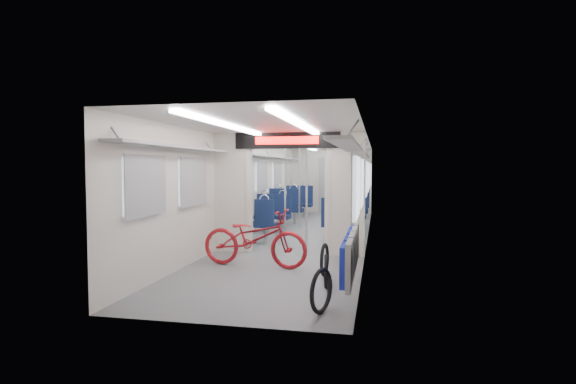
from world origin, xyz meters
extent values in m
plane|color=#515456|center=(0.00, 0.00, 0.00)|extent=(12.00, 12.00, 0.00)
cube|color=beige|center=(-1.45, 0.00, 1.15)|extent=(0.02, 12.00, 2.30)
cube|color=beige|center=(1.45, 0.00, 1.15)|extent=(0.02, 12.00, 2.30)
cube|color=beige|center=(0.00, 6.00, 1.15)|extent=(2.90, 0.02, 2.30)
cube|color=beige|center=(0.00, -6.00, 1.15)|extent=(2.90, 0.02, 2.30)
cube|color=silver|center=(0.00, 0.00, 2.30)|extent=(2.90, 12.00, 0.02)
cube|color=white|center=(-0.55, 0.00, 2.27)|extent=(0.12, 11.40, 0.04)
cube|color=white|center=(0.55, 0.00, 2.27)|extent=(0.12, 11.40, 0.04)
cube|color=beige|center=(-1.12, -2.00, 1.00)|extent=(0.65, 0.18, 2.00)
cube|color=beige|center=(1.12, -2.00, 1.00)|extent=(0.65, 0.18, 2.00)
cube|color=beige|center=(0.00, -2.00, 2.15)|extent=(2.90, 0.18, 0.30)
cylinder|color=beige|center=(-0.80, -2.00, 1.00)|extent=(0.20, 0.20, 2.00)
cylinder|color=beige|center=(0.80, -2.00, 1.00)|extent=(0.20, 0.20, 2.00)
cube|color=black|center=(0.00, -2.11, 2.15)|extent=(2.00, 0.03, 0.30)
cube|color=#FF0C07|center=(0.00, -2.13, 2.15)|extent=(1.20, 0.02, 0.14)
cube|color=silver|center=(-1.42, -4.80, 1.40)|extent=(0.04, 1.00, 0.75)
cube|color=silver|center=(1.42, -4.80, 1.40)|extent=(0.04, 1.00, 0.75)
cube|color=silver|center=(-1.42, -3.20, 1.40)|extent=(0.04, 1.00, 0.75)
cube|color=silver|center=(1.42, -3.20, 1.40)|extent=(0.04, 1.00, 0.75)
cube|color=silver|center=(-1.42, -0.50, 1.40)|extent=(0.04, 1.00, 0.75)
cube|color=silver|center=(1.42, -0.50, 1.40)|extent=(0.04, 1.00, 0.75)
cube|color=silver|center=(-1.42, 1.40, 1.40)|extent=(0.04, 1.00, 0.75)
cube|color=silver|center=(1.42, 1.40, 1.40)|extent=(0.04, 1.00, 0.75)
cube|color=silver|center=(-1.42, 3.30, 1.40)|extent=(0.04, 1.00, 0.75)
cube|color=silver|center=(1.42, 3.30, 1.40)|extent=(0.04, 1.00, 0.75)
cube|color=silver|center=(-1.42, 5.10, 1.40)|extent=(0.04, 1.00, 0.75)
cube|color=silver|center=(1.42, 5.10, 1.40)|extent=(0.04, 1.00, 0.75)
cube|color=gray|center=(-1.27, -4.00, 1.95)|extent=(0.30, 3.60, 0.04)
cube|color=gray|center=(1.27, -4.00, 1.95)|extent=(0.30, 3.60, 0.04)
cube|color=gray|center=(-1.27, 2.00, 1.95)|extent=(0.30, 7.60, 0.04)
cube|color=gray|center=(1.27, 2.00, 1.95)|extent=(0.30, 7.60, 0.04)
cube|color=gray|center=(0.00, 5.94, 1.00)|extent=(0.90, 0.05, 2.00)
imported|color=maroon|center=(-0.32, -3.24, 0.48)|extent=(1.89, 0.84, 0.96)
cube|color=gray|center=(1.38, -5.50, 0.58)|extent=(0.06, 0.47, 0.53)
cube|color=#111B9D|center=(1.32, -5.50, 0.58)|extent=(0.06, 0.43, 0.45)
cube|color=gray|center=(1.38, -4.95, 0.58)|extent=(0.06, 0.47, 0.53)
cube|color=#111B9D|center=(1.32, -4.95, 0.58)|extent=(0.06, 0.43, 0.45)
cube|color=gray|center=(1.38, -4.40, 0.58)|extent=(0.06, 0.47, 0.53)
cube|color=#111B9D|center=(1.32, -4.40, 0.58)|extent=(0.06, 0.43, 0.45)
cube|color=gray|center=(1.38, -3.85, 0.58)|extent=(0.06, 0.47, 0.53)
cube|color=#111B9D|center=(1.32, -3.85, 0.58)|extent=(0.06, 0.43, 0.45)
torus|color=black|center=(1.07, -5.42, 0.24)|extent=(0.22, 0.51, 0.52)
torus|color=black|center=(1.00, -4.34, 0.21)|extent=(0.10, 0.47, 0.47)
torus|color=black|center=(0.90, -3.69, 0.23)|extent=(0.09, 0.51, 0.51)
cube|color=#0C1735|center=(-0.70, -0.94, 0.40)|extent=(0.42, 0.39, 0.10)
cylinder|color=gray|center=(-0.70, -0.94, 0.17)|extent=(0.10, 0.10, 0.35)
cube|color=#0C1735|center=(-0.70, -1.10, 0.71)|extent=(0.42, 0.08, 0.52)
torus|color=silver|center=(-0.70, -1.10, 0.97)|extent=(0.22, 0.03, 0.22)
cube|color=#0C1735|center=(-0.70, 0.66, 0.40)|extent=(0.42, 0.39, 0.10)
cylinder|color=gray|center=(-0.70, 0.66, 0.17)|extent=(0.10, 0.10, 0.35)
cube|color=#0C1735|center=(-0.70, 0.82, 0.71)|extent=(0.42, 0.08, 0.52)
torus|color=silver|center=(-0.70, 0.82, 0.97)|extent=(0.22, 0.03, 0.22)
cube|color=#0C1735|center=(-1.17, -0.94, 0.40)|extent=(0.42, 0.39, 0.10)
cylinder|color=gray|center=(-1.17, -0.94, 0.17)|extent=(0.10, 0.10, 0.35)
cube|color=#0C1735|center=(-1.17, -1.10, 0.71)|extent=(0.42, 0.08, 0.52)
torus|color=silver|center=(-1.17, -1.10, 0.97)|extent=(0.22, 0.03, 0.22)
cube|color=#0C1735|center=(-1.17, 0.66, 0.40)|extent=(0.42, 0.39, 0.10)
cylinder|color=gray|center=(-1.17, 0.66, 0.17)|extent=(0.10, 0.10, 0.35)
cube|color=#0C1735|center=(-1.17, 0.82, 0.71)|extent=(0.42, 0.08, 0.52)
torus|color=silver|center=(-1.17, 0.82, 0.97)|extent=(0.22, 0.03, 0.22)
cube|color=#0C1735|center=(0.70, -0.55, 0.40)|extent=(0.44, 0.41, 0.10)
cylinder|color=gray|center=(0.70, -0.55, 0.17)|extent=(0.10, 0.10, 0.35)
cube|color=#0C1735|center=(0.70, -0.71, 0.72)|extent=(0.44, 0.08, 0.54)
torus|color=silver|center=(0.70, -0.71, 0.99)|extent=(0.23, 0.03, 0.23)
cube|color=#0C1735|center=(0.70, 1.13, 0.40)|extent=(0.44, 0.41, 0.10)
cylinder|color=gray|center=(0.70, 1.13, 0.17)|extent=(0.10, 0.10, 0.35)
cube|color=#0C1735|center=(0.70, 1.30, 0.72)|extent=(0.44, 0.08, 0.54)
torus|color=silver|center=(0.70, 1.30, 0.99)|extent=(0.23, 0.03, 0.23)
cube|color=#0C1735|center=(1.17, -0.55, 0.40)|extent=(0.44, 0.41, 0.10)
cylinder|color=gray|center=(1.17, -0.55, 0.17)|extent=(0.10, 0.10, 0.35)
cube|color=#0C1735|center=(1.17, -0.71, 0.72)|extent=(0.44, 0.08, 0.54)
torus|color=silver|center=(1.17, -0.71, 0.99)|extent=(0.23, 0.03, 0.23)
cube|color=#0C1735|center=(1.17, 1.13, 0.40)|extent=(0.44, 0.41, 0.10)
cylinder|color=gray|center=(1.17, 1.13, 0.17)|extent=(0.10, 0.10, 0.35)
cube|color=#0C1735|center=(1.17, 1.30, 0.72)|extent=(0.44, 0.08, 0.54)
torus|color=silver|center=(1.17, 1.30, 0.99)|extent=(0.23, 0.03, 0.23)
cube|color=#0C1735|center=(-0.70, 2.48, 0.40)|extent=(0.48, 0.45, 0.10)
cylinder|color=gray|center=(-0.70, 2.48, 0.17)|extent=(0.10, 0.10, 0.35)
cube|color=#0C1735|center=(-0.70, 2.30, 0.75)|extent=(0.48, 0.09, 0.59)
torus|color=silver|center=(-0.70, 2.30, 1.04)|extent=(0.24, 0.03, 0.24)
cube|color=#0C1735|center=(-0.70, 4.31, 0.40)|extent=(0.48, 0.45, 0.10)
cylinder|color=gray|center=(-0.70, 4.31, 0.17)|extent=(0.10, 0.10, 0.35)
cube|color=#0C1735|center=(-0.70, 4.49, 0.75)|extent=(0.48, 0.09, 0.59)
torus|color=silver|center=(-0.70, 4.49, 1.04)|extent=(0.24, 0.03, 0.24)
cube|color=#0C1735|center=(-1.17, 2.48, 0.40)|extent=(0.48, 0.45, 0.10)
cylinder|color=gray|center=(-1.17, 2.48, 0.17)|extent=(0.10, 0.10, 0.35)
cube|color=#0C1735|center=(-1.17, 2.30, 0.75)|extent=(0.48, 0.09, 0.59)
torus|color=silver|center=(-1.17, 2.30, 1.04)|extent=(0.24, 0.03, 0.24)
cube|color=#0C1735|center=(-1.17, 4.31, 0.40)|extent=(0.48, 0.45, 0.10)
cylinder|color=gray|center=(-1.17, 4.31, 0.17)|extent=(0.10, 0.10, 0.35)
cube|color=#0C1735|center=(-1.17, 4.49, 0.75)|extent=(0.48, 0.09, 0.59)
torus|color=silver|center=(-1.17, 4.49, 1.04)|extent=(0.24, 0.03, 0.24)
cube|color=#0C1735|center=(0.70, 2.58, 0.40)|extent=(0.48, 0.45, 0.10)
cylinder|color=gray|center=(0.70, 2.58, 0.17)|extent=(0.10, 0.10, 0.35)
cube|color=#0C1735|center=(0.70, 2.40, 0.74)|extent=(0.48, 0.08, 0.58)
torus|color=silver|center=(0.70, 2.40, 1.03)|extent=(0.24, 0.03, 0.24)
cube|color=#0C1735|center=(0.70, 4.38, 0.40)|extent=(0.48, 0.45, 0.10)
cylinder|color=gray|center=(0.70, 4.38, 0.17)|extent=(0.10, 0.10, 0.35)
cube|color=#0C1735|center=(0.70, 4.56, 0.74)|extent=(0.48, 0.08, 0.58)
torus|color=silver|center=(0.70, 4.56, 1.03)|extent=(0.24, 0.03, 0.24)
cube|color=#0C1735|center=(1.17, 2.58, 0.40)|extent=(0.48, 0.45, 0.10)
cylinder|color=gray|center=(1.17, 2.58, 0.17)|extent=(0.10, 0.10, 0.35)
cube|color=#0C1735|center=(1.17, 2.40, 0.74)|extent=(0.48, 0.08, 0.58)
torus|color=silver|center=(1.17, 2.40, 1.03)|extent=(0.24, 0.03, 0.24)
cube|color=#0C1735|center=(1.17, 4.38, 0.40)|extent=(0.48, 0.45, 0.10)
cylinder|color=gray|center=(1.17, 4.38, 0.17)|extent=(0.10, 0.10, 0.35)
cube|color=#0C1735|center=(1.17, 4.56, 0.74)|extent=(0.48, 0.08, 0.58)
torus|color=silver|center=(1.17, 4.56, 1.03)|extent=(0.24, 0.03, 0.24)
cylinder|color=silver|center=(-0.22, -1.20, 1.15)|extent=(0.04, 0.04, 2.30)
cylinder|color=silver|center=(0.29, -1.60, 1.15)|extent=(0.04, 0.04, 2.30)
cylinder|color=silver|center=(-0.41, 1.59, 1.15)|extent=(0.05, 0.05, 2.30)
cylinder|color=silver|center=(0.32, 1.55, 1.15)|extent=(0.05, 0.05, 2.30)
camera|label=1|loc=(1.68, -10.36, 1.64)|focal=28.00mm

